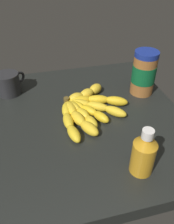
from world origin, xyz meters
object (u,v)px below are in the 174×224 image
coffee_mug (9,84)px  honey_bottle (144,154)px  banana_bunch (86,108)px  peanut_butter_jar (144,73)px

coffee_mug → honey_bottle: bearing=125.3°
banana_bunch → peanut_butter_jar: 25.64cm
banana_bunch → peanut_butter_jar: size_ratio=1.78×
banana_bunch → honey_bottle: size_ratio=2.16×
banana_bunch → honey_bottle: bearing=105.6°
banana_bunch → coffee_mug: coffee_mug is taller
peanut_butter_jar → honey_bottle: (16.05, 34.56, -2.25)cm
peanut_butter_jar → coffee_mug: bearing=-13.6°
banana_bunch → coffee_mug: bearing=-37.1°
peanut_butter_jar → coffee_mug: peanut_butter_jar is taller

